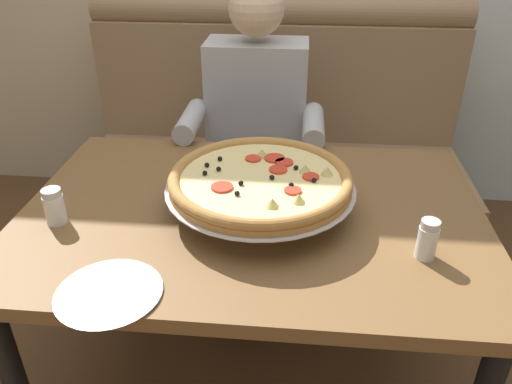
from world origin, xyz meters
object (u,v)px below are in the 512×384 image
diner_main (254,127)px  shaker_oregano (55,209)px  shaker_pepper_flakes (427,242)px  booth_bench (272,167)px  plate_near_left (109,290)px  pizza (261,181)px  dining_table (252,234)px

diner_main → shaker_oregano: (-0.46, -0.77, 0.06)m
shaker_pepper_flakes → booth_bench: bearing=111.9°
diner_main → plate_near_left: diner_main is taller
shaker_oregano → plate_near_left: shaker_oregano is taller
plate_near_left → diner_main: bearing=77.9°
diner_main → pizza: size_ratio=2.44×
diner_main → plate_near_left: (-0.22, -1.04, 0.03)m
booth_bench → shaker_pepper_flakes: booth_bench is taller
booth_bench → pizza: size_ratio=3.29×
booth_bench → plate_near_left: size_ratio=7.23×
diner_main → dining_table: bearing=-85.0°
dining_table → shaker_oregano: 0.55m
plate_near_left → dining_table: bearing=53.9°
shaker_pepper_flakes → diner_main: bearing=120.9°
shaker_pepper_flakes → plate_near_left: 0.75m
dining_table → shaker_oregano: bearing=-167.4°
shaker_pepper_flakes → pizza: bearing=156.7°
booth_bench → diner_main: (-0.06, -0.27, 0.31)m
booth_bench → dining_table: size_ratio=1.32×
pizza → plate_near_left: bearing=-128.4°
dining_table → plate_near_left: 0.48m
booth_bench → shaker_oregano: bearing=-116.6°
booth_bench → dining_table: bearing=-90.0°
pizza → shaker_oregano: size_ratio=5.15×
booth_bench → shaker_pepper_flakes: 1.24m
dining_table → plate_near_left: size_ratio=5.46×
pizza → diner_main: bearing=97.1°
pizza → shaker_pepper_flakes: bearing=-23.3°
booth_bench → shaker_oregano: 1.22m
diner_main → shaker_pepper_flakes: size_ratio=12.18×
dining_table → booth_bench: bearing=90.0°
dining_table → pizza: 0.18m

